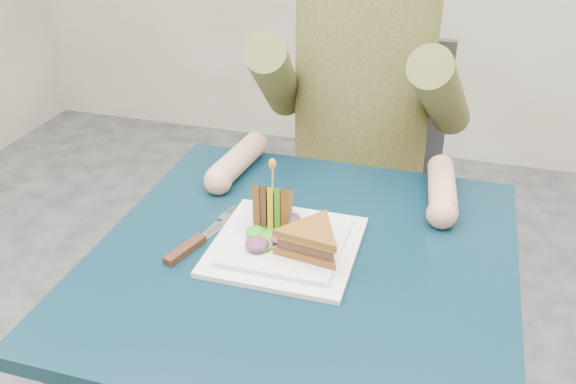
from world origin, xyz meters
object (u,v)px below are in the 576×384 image
(diner, at_px, (363,65))
(sandwich_flat, at_px, (312,240))
(table, at_px, (303,288))
(fork, at_px, (211,230))
(sandwich_upright, at_px, (273,208))
(knife, at_px, (192,245))
(chair, at_px, (362,180))
(plate, at_px, (286,244))

(diner, height_order, sandwich_flat, diner)
(table, relative_size, fork, 4.21)
(sandwich_upright, distance_m, knife, 0.16)
(chair, xyz_separation_m, diner, (-0.00, -0.11, 0.37))
(sandwich_upright, height_order, knife, sandwich_upright)
(table, bearing_deg, fork, 173.97)
(sandwich_flat, bearing_deg, fork, 169.38)
(sandwich_flat, bearing_deg, chair, 91.70)
(fork, relative_size, knife, 0.82)
(sandwich_upright, bearing_deg, fork, -165.17)
(table, xyz_separation_m, chair, (0.00, 0.65, -0.11))
(diner, relative_size, plate, 2.87)
(chair, distance_m, sandwich_upright, 0.65)
(knife, bearing_deg, sandwich_upright, 35.64)
(diner, height_order, sandwich_upright, diner)
(plate, relative_size, sandwich_flat, 1.67)
(table, distance_m, sandwich_flat, 0.13)
(table, xyz_separation_m, diner, (-0.00, 0.54, 0.26))
(sandwich_flat, bearing_deg, knife, -174.54)
(plate, distance_m, sandwich_upright, 0.07)
(diner, distance_m, fork, 0.58)
(sandwich_upright, bearing_deg, knife, -144.36)
(sandwich_flat, distance_m, knife, 0.22)
(chair, height_order, sandwich_upright, chair)
(table, distance_m, fork, 0.21)
(plate, distance_m, knife, 0.17)
(table, relative_size, diner, 1.01)
(table, xyz_separation_m, fork, (-0.19, 0.02, 0.08))
(chair, xyz_separation_m, knife, (-0.20, -0.69, 0.20))
(sandwich_upright, relative_size, knife, 0.69)
(table, bearing_deg, sandwich_flat, -43.87)
(table, xyz_separation_m, plate, (-0.04, 0.01, 0.09))
(fork, height_order, knife, knife)
(fork, bearing_deg, plate, -5.27)
(plate, distance_m, fork, 0.15)
(fork, distance_m, knife, 0.06)
(diner, distance_m, knife, 0.64)
(knife, bearing_deg, sandwich_flat, 5.46)
(sandwich_flat, bearing_deg, table, 136.13)
(plate, height_order, sandwich_upright, sandwich_upright)
(sandwich_flat, relative_size, sandwich_upright, 1.03)
(chair, xyz_separation_m, sandwich_flat, (0.02, -0.67, 0.23))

